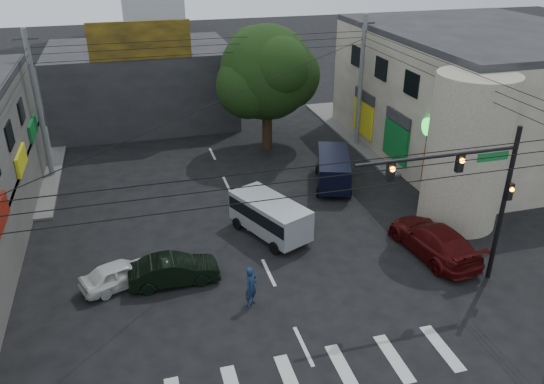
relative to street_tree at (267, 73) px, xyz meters
name	(u,v)px	position (x,y,z in m)	size (l,w,h in m)	color
ground	(281,299)	(-4.00, -17.00, -5.47)	(160.00, 160.00, 0.00)	black
sidewalk_far_right	(432,126)	(14.00, 1.00, -5.40)	(16.00, 16.00, 0.15)	#514F4C
building_right	(478,95)	(14.00, -4.00, -1.47)	(14.00, 18.00, 8.00)	gray
corner_column	(466,152)	(7.00, -13.00, -1.47)	(4.00, 4.00, 8.00)	gray
building_far	(142,84)	(-8.00, 9.00, -2.47)	(14.00, 10.00, 6.00)	#232326
billboard	(140,40)	(-8.00, 4.10, 1.83)	(7.00, 0.30, 2.60)	olive
street_tree	(267,73)	(0.00, 0.00, 0.00)	(6.40, 6.40, 8.70)	black
traffic_gantry	(473,185)	(3.82, -18.00, -0.64)	(7.10, 0.35, 7.20)	black
utility_pole_far_left	(39,107)	(-14.50, -1.00, -0.87)	(0.32, 0.32, 9.20)	#59595B
utility_pole_far_right	(361,83)	(6.50, -1.00, -0.87)	(0.32, 0.32, 9.20)	#59595B
dark_sedan	(174,270)	(-8.23, -14.60, -4.82)	(3.96, 1.39, 1.30)	black
white_compact	(121,273)	(-10.50, -14.14, -4.88)	(3.78, 2.56, 1.19)	silver
maroon_sedan	(434,240)	(4.06, -15.60, -4.69)	(2.79, 5.59, 1.56)	#430909
silver_minivan	(270,218)	(-3.03, -11.76, -4.50)	(3.54, 4.91, 1.95)	#B1B5BA
navy_van	(333,171)	(2.29, -7.01, -4.51)	(3.32, 5.15, 1.93)	black
traffic_officer	(251,287)	(-5.30, -17.02, -4.57)	(0.78, 0.76, 1.81)	#132645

